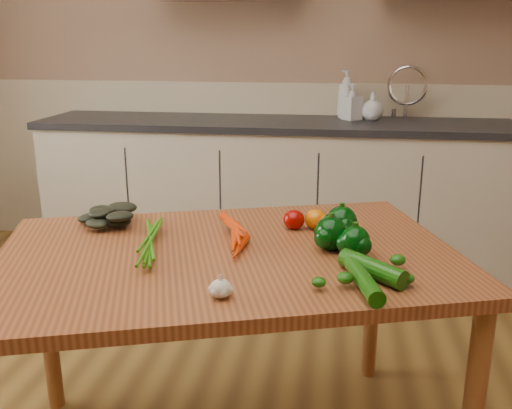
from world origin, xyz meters
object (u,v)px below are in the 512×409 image
object	(u,v)px
pepper_a	(331,234)
tomato_c	(330,223)
soap_bottle_b	(352,102)
soap_bottle_c	(373,106)
pepper_b	(341,222)
tomato_a	(294,220)
zucchini_a	(373,269)
carrot_bunch	(208,234)
garlic_bulb	(221,289)
zucchini_b	(363,280)
soap_bottle_a	(346,94)
table	(229,276)
leafy_greens	(101,213)
tomato_b	(316,219)
pepper_c	(355,241)

from	to	relation	value
pepper_a	tomato_c	size ratio (longest dim) A/B	1.54
soap_bottle_b	soap_bottle_c	size ratio (longest dim) A/B	1.25
pepper_b	tomato_a	size ratio (longest dim) A/B	1.41
zucchini_a	carrot_bunch	bearing A→B (deg)	159.37
garlic_bulb	pepper_b	bearing A→B (deg)	59.06
zucchini_b	tomato_c	bearing A→B (deg)	102.32
soap_bottle_a	tomato_c	world-z (taller)	soap_bottle_a
table	carrot_bunch	bearing A→B (deg)	129.15
leafy_greens	tomato_c	distance (m)	0.79
leafy_greens	zucchini_a	world-z (taller)	leafy_greens
soap_bottle_c	garlic_bulb	size ratio (longest dim) A/B	2.93
garlic_bulb	pepper_a	world-z (taller)	pepper_a
soap_bottle_c	tomato_a	distance (m)	1.70
carrot_bunch	tomato_b	world-z (taller)	same
leafy_greens	zucchini_b	xyz separation A→B (m)	(0.88, -0.39, -0.03)
pepper_a	tomato_a	world-z (taller)	pepper_a
zucchini_b	tomato_a	bearing A→B (deg)	115.60
zucchini_a	tomato_a	bearing A→B (deg)	122.66
soap_bottle_a	soap_bottle_b	xyz separation A→B (m)	(0.04, -0.09, -0.04)
tomato_b	tomato_c	size ratio (longest dim) A/B	1.11
pepper_a	tomato_b	world-z (taller)	pepper_a
soap_bottle_b	carrot_bunch	size ratio (longest dim) A/B	0.81
soap_bottle_b	zucchini_b	xyz separation A→B (m)	(0.00, -2.10, -0.23)
pepper_c	table	bearing A→B (deg)	-177.44
table	tomato_b	size ratio (longest dim) A/B	21.43
soap_bottle_b	tomato_b	size ratio (longest dim) A/B	2.80
carrot_bunch	pepper_c	world-z (taller)	pepper_c
leafy_greens	tomato_c	world-z (taller)	leafy_greens
table	tomato_c	distance (m)	0.40
tomato_b	zucchini_a	size ratio (longest dim) A/B	0.35
soap_bottle_c	tomato_a	world-z (taller)	soap_bottle_c
table	soap_bottle_c	size ratio (longest dim) A/B	9.60
soap_bottle_b	pepper_a	xyz separation A→B (m)	(-0.09, -1.82, -0.21)
soap_bottle_a	soap_bottle_b	size ratio (longest dim) A/B	1.38
soap_bottle_a	zucchini_a	distance (m)	2.13
table	tomato_c	world-z (taller)	tomato_c
soap_bottle_c	pepper_b	xyz separation A→B (m)	(-0.18, -1.71, -0.19)
pepper_a	tomato_b	bearing A→B (deg)	105.26
garlic_bulb	zucchini_a	distance (m)	0.43
soap_bottle_b	leafy_greens	size ratio (longest dim) A/B	1.05
pepper_a	pepper_c	world-z (taller)	pepper_a
soap_bottle_c	pepper_c	size ratio (longest dim) A/B	1.79
table	soap_bottle_a	size ratio (longest dim) A/B	5.54
tomato_b	table	bearing A→B (deg)	-134.75
soap_bottle_a	pepper_a	xyz separation A→B (m)	(-0.05, -1.91, -0.25)
zucchini_a	zucchini_b	size ratio (longest dim) A/B	0.89
garlic_bulb	zucchini_a	xyz separation A→B (m)	(0.39, 0.18, 0.00)
tomato_b	pepper_b	bearing A→B (deg)	-41.86
soap_bottle_c	zucchini_a	world-z (taller)	soap_bottle_c
tomato_b	zucchini_a	distance (m)	0.43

